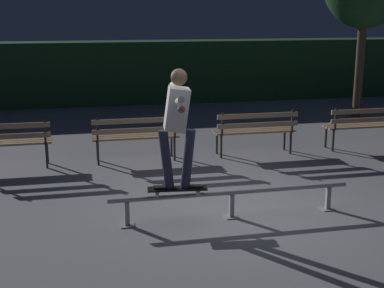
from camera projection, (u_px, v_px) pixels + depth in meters
name	position (u px, v px, depth m)	size (l,w,h in m)	color
ground_plane	(225.00, 210.00, 7.55)	(90.00, 90.00, 0.00)	gray
hedge_backdrop	(140.00, 72.00, 16.39)	(24.00, 1.20, 1.86)	#234C28
grind_rail	(232.00, 197.00, 7.20)	(3.32, 0.18, 0.38)	#9E9EA3
skateboard	(177.00, 189.00, 7.01)	(0.80, 0.28, 0.09)	black
skateboarder	(177.00, 119.00, 6.78)	(0.63, 1.40, 1.56)	black
park_bench_leftmost	(4.00, 140.00, 9.36)	(1.60, 0.41, 0.88)	#282623
park_bench_left_center	(136.00, 134.00, 9.85)	(1.60, 0.41, 0.88)	#282623
park_bench_right_center	(256.00, 128.00, 10.33)	(1.60, 0.41, 0.88)	#282623
park_bench_rightmost	(364.00, 123.00, 10.81)	(1.60, 0.41, 0.88)	#282623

